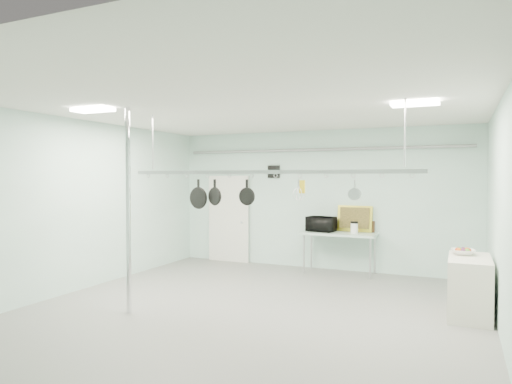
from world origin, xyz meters
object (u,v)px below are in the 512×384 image
at_px(skillet_mid, 215,192).
at_px(side_cabinet, 469,287).
at_px(skillet_right, 247,192).
at_px(skillet_left, 198,194).
at_px(prep_table, 339,236).
at_px(coffee_canister, 354,228).
at_px(chrome_pole, 128,211).
at_px(fruit_bowl, 463,252).
at_px(microwave, 321,224).
at_px(pot_rack, 264,170).

bearing_deg(skillet_mid, side_cabinet, 36.21).
bearing_deg(skillet_right, side_cabinet, 22.02).
bearing_deg(skillet_left, skillet_mid, 9.49).
distance_m(prep_table, skillet_right, 3.53).
height_order(side_cabinet, skillet_mid, skillet_mid).
relative_size(prep_table, coffee_canister, 7.29).
distance_m(chrome_pole, side_cabinet, 5.37).
bearing_deg(fruit_bowl, prep_table, 140.87).
bearing_deg(coffee_canister, microwave, 176.93).
distance_m(pot_rack, coffee_canister, 3.58).
bearing_deg(microwave, coffee_canister, -173.73).
xyz_separation_m(skillet_mid, skillet_right, (0.58, 0.00, 0.01)).
relative_size(fruit_bowl, skillet_left, 0.74).
relative_size(microwave, skillet_mid, 1.46).
height_order(prep_table, pot_rack, pot_rack).
height_order(prep_table, side_cabinet, prep_table).
height_order(chrome_pole, skillet_left, chrome_pole).
relative_size(prep_table, pot_rack, 0.33).
bearing_deg(side_cabinet, skillet_left, -165.09).
xyz_separation_m(chrome_pole, pot_rack, (1.90, 0.90, 0.63)).
height_order(chrome_pole, pot_rack, chrome_pole).
relative_size(prep_table, microwave, 2.68).
height_order(fruit_bowl, skillet_left, skillet_left).
bearing_deg(microwave, prep_table, -174.75).
height_order(chrome_pole, skillet_right, chrome_pole).
xyz_separation_m(skillet_left, skillet_right, (0.89, 0.00, 0.04)).
relative_size(prep_table, skillet_left, 3.35).
distance_m(skillet_mid, skillet_right, 0.58).
height_order(pot_rack, fruit_bowl, pot_rack).
distance_m(microwave, skillet_mid, 3.53).
distance_m(microwave, skillet_left, 3.61).
relative_size(skillet_mid, skillet_right, 1.04).
bearing_deg(chrome_pole, skillet_right, 29.18).
xyz_separation_m(pot_rack, skillet_mid, (-0.87, 0.00, -0.35)).
bearing_deg(coffee_canister, side_cabinet, -44.56).
xyz_separation_m(prep_table, side_cabinet, (2.55, -2.20, -0.38)).
height_order(skillet_mid, skillet_right, same).
bearing_deg(skillet_left, side_cabinet, 24.40).
xyz_separation_m(microwave, skillet_left, (-1.16, -3.33, 0.78)).
relative_size(chrome_pole, fruit_bowl, 9.00).
distance_m(coffee_canister, skillet_mid, 3.76).
height_order(prep_table, microwave, microwave).
distance_m(fruit_bowl, skillet_left, 4.34).
bearing_deg(prep_table, chrome_pole, -118.71).
height_order(chrome_pole, coffee_canister, chrome_pole).
relative_size(chrome_pole, coffee_canister, 14.58).
height_order(side_cabinet, pot_rack, pot_rack).
relative_size(side_cabinet, microwave, 2.01).
distance_m(pot_rack, skillet_mid, 0.94).
xyz_separation_m(side_cabinet, skillet_right, (-3.24, -1.10, 1.44)).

